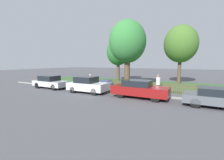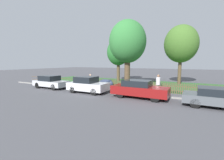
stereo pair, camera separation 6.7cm
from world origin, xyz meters
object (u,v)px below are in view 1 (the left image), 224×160
(tree_mid_park, at_px, (181,44))
(pedestrian_by_lamp, at_px, (158,83))
(parked_car_navy_estate, at_px, (139,89))
(parked_car_black_saloon, at_px, (88,85))
(pedestrian_near_fence, at_px, (90,80))
(parked_car_red_compact, at_px, (218,97))
(tree_behind_motorcycle, at_px, (127,42))
(parked_car_silver_hatchback, at_px, (50,82))
(covered_motorcycle, at_px, (106,83))
(tree_nearest_kerb, at_px, (118,52))

(tree_mid_park, xyz_separation_m, pedestrian_by_lamp, (-1.20, -8.13, -4.24))
(parked_car_navy_estate, bearing_deg, pedestrian_by_lamp, 63.69)
(parked_car_navy_estate, height_order, pedestrian_by_lamp, pedestrian_by_lamp)
(tree_mid_park, bearing_deg, pedestrian_by_lamp, -98.40)
(parked_car_black_saloon, height_order, pedestrian_near_fence, pedestrian_near_fence)
(tree_mid_park, relative_size, pedestrian_near_fence, 4.87)
(parked_car_red_compact, distance_m, tree_behind_motorcycle, 10.80)
(tree_behind_motorcycle, relative_size, pedestrian_near_fence, 4.89)
(parked_car_silver_hatchback, height_order, parked_car_black_saloon, parked_car_black_saloon)
(tree_behind_motorcycle, distance_m, pedestrian_by_lamp, 6.60)
(parked_car_navy_estate, relative_size, covered_motorcycle, 2.28)
(parked_car_black_saloon, distance_m, pedestrian_by_lamp, 6.53)
(parked_car_black_saloon, distance_m, parked_car_red_compact, 10.25)
(pedestrian_by_lamp, bearing_deg, tree_behind_motorcycle, -48.84)
(tree_nearest_kerb, distance_m, pedestrian_near_fence, 8.49)
(parked_car_black_saloon, distance_m, pedestrian_near_fence, 2.45)
(parked_car_black_saloon, distance_m, covered_motorcycle, 2.42)
(parked_car_red_compact, xyz_separation_m, tree_behind_motorcycle, (-8.30, 5.19, 4.57))
(parked_car_navy_estate, relative_size, pedestrian_by_lamp, 2.52)
(tree_mid_park, height_order, pedestrian_by_lamp, tree_mid_park)
(parked_car_navy_estate, height_order, pedestrian_near_fence, pedestrian_near_fence)
(parked_car_silver_hatchback, height_order, tree_mid_park, tree_mid_park)
(parked_car_black_saloon, xyz_separation_m, tree_behind_motorcycle, (1.95, 5.17, 4.46))
(covered_motorcycle, bearing_deg, tree_behind_motorcycle, 71.49)
(tree_behind_motorcycle, bearing_deg, pedestrian_near_fence, -136.16)
(parked_car_silver_hatchback, distance_m, pedestrian_by_lamp, 11.51)
(parked_car_red_compact, distance_m, tree_mid_park, 11.76)
(parked_car_silver_hatchback, bearing_deg, pedestrian_by_lamp, 11.83)
(tree_nearest_kerb, xyz_separation_m, tree_mid_park, (8.76, 0.55, 0.82))
(pedestrian_near_fence, relative_size, pedestrian_by_lamp, 0.88)
(parked_car_silver_hatchback, relative_size, pedestrian_near_fence, 2.64)
(tree_behind_motorcycle, bearing_deg, parked_car_red_compact, -32.03)
(tree_nearest_kerb, relative_size, pedestrian_near_fence, 4.11)
(pedestrian_near_fence, bearing_deg, pedestrian_by_lamp, 25.32)
(parked_car_red_compact, distance_m, tree_nearest_kerb, 15.75)
(parked_car_red_compact, bearing_deg, parked_car_silver_hatchback, -179.04)
(tree_nearest_kerb, height_order, tree_mid_park, tree_mid_park)
(parked_car_red_compact, relative_size, covered_motorcycle, 2.08)
(covered_motorcycle, bearing_deg, pedestrian_near_fence, -169.98)
(parked_car_black_saloon, relative_size, covered_motorcycle, 1.94)
(tree_behind_motorcycle, bearing_deg, tree_nearest_kerb, 125.95)
(parked_car_navy_estate, distance_m, pedestrian_by_lamp, 2.40)
(tree_nearest_kerb, relative_size, pedestrian_by_lamp, 3.63)
(tree_nearest_kerb, bearing_deg, pedestrian_by_lamp, -45.09)
(parked_car_navy_estate, bearing_deg, tree_nearest_kerb, 124.63)
(parked_car_silver_hatchback, bearing_deg, parked_car_red_compact, 0.45)
(tree_behind_motorcycle, relative_size, pedestrian_by_lamp, 4.32)
(covered_motorcycle, height_order, pedestrian_near_fence, pedestrian_near_fence)
(parked_car_navy_estate, distance_m, covered_motorcycle, 4.82)
(tree_mid_park, height_order, pedestrian_near_fence, tree_mid_park)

